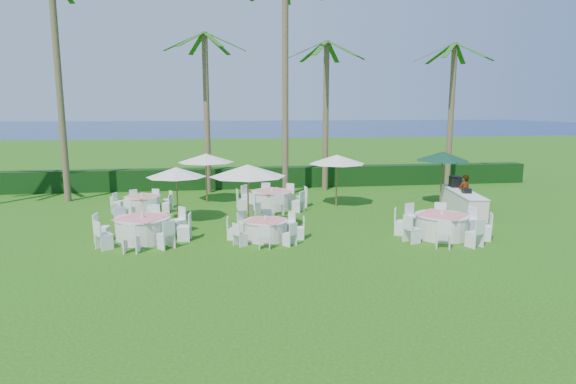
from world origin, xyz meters
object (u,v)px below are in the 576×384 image
at_px(banquet_table_d, 143,203).
at_px(staff_person, 464,193).
at_px(banquet_table_e, 272,199).
at_px(umbrella_a, 176,172).
at_px(banquet_table_a, 143,228).
at_px(umbrella_d, 337,159).
at_px(umbrella_b, 248,171).
at_px(umbrella_green, 443,156).
at_px(banquet_table_b, 266,229).
at_px(banquet_table_c, 442,225).
at_px(buffet_table, 462,201).
at_px(umbrella_c, 206,158).

height_order(banquet_table_d, staff_person, staff_person).
relative_size(banquet_table_e, staff_person, 2.02).
height_order(banquet_table_e, umbrella_a, umbrella_a).
bearing_deg(umbrella_a, banquet_table_a, -110.09).
height_order(umbrella_d, staff_person, umbrella_d).
bearing_deg(umbrella_a, banquet_table_d, 125.93).
bearing_deg(umbrella_b, umbrella_green, 21.56).
relative_size(banquet_table_a, banquet_table_b, 1.21).
height_order(banquet_table_c, umbrella_b, umbrella_b).
bearing_deg(buffet_table, umbrella_a, -179.45).
height_order(umbrella_c, umbrella_green, umbrella_green).
bearing_deg(staff_person, banquet_table_a, -0.92).
xyz_separation_m(umbrella_green, staff_person, (0.50, -1.32, -1.55)).
relative_size(umbrella_b, staff_person, 1.74).
bearing_deg(banquet_table_a, banquet_table_e, 43.82).
xyz_separation_m(banquet_table_a, banquet_table_c, (10.69, -1.08, 0.00)).
xyz_separation_m(umbrella_a, staff_person, (12.82, 0.49, -1.25)).
height_order(banquet_table_e, staff_person, staff_person).
relative_size(umbrella_b, buffet_table, 0.68).
height_order(banquet_table_d, umbrella_b, umbrella_b).
relative_size(umbrella_b, umbrella_c, 1.05).
bearing_deg(umbrella_c, umbrella_a, -104.71).
bearing_deg(banquet_table_d, umbrella_c, 30.61).
bearing_deg(banquet_table_e, banquet_table_c, -47.28).
relative_size(banquet_table_a, umbrella_green, 1.30).
bearing_deg(banquet_table_c, umbrella_a, 158.73).
height_order(umbrella_a, umbrella_c, umbrella_c).
xyz_separation_m(banquet_table_d, umbrella_c, (2.86, 1.69, 1.86)).
distance_m(banquet_table_d, staff_person, 14.73).
relative_size(banquet_table_a, banquet_table_d, 1.24).
bearing_deg(umbrella_d, banquet_table_e, -179.85).
xyz_separation_m(banquet_table_e, buffet_table, (8.41, -2.11, 0.08)).
bearing_deg(banquet_table_c, umbrella_b, 165.29).
bearing_deg(umbrella_c, banquet_table_d, -149.39).
bearing_deg(banquet_table_c, banquet_table_e, 132.72).
bearing_deg(buffet_table, banquet_table_e, 165.91).
xyz_separation_m(banquet_table_b, umbrella_b, (-0.55, 1.16, 1.98)).
bearing_deg(umbrella_d, banquet_table_a, -149.04).
distance_m(banquet_table_b, buffet_table, 9.78).
bearing_deg(banquet_table_a, umbrella_c, 73.13).
xyz_separation_m(umbrella_c, staff_person, (11.73, -3.66, -1.40)).
bearing_deg(banquet_table_b, umbrella_d, 53.88).
bearing_deg(umbrella_green, banquet_table_d, 177.38).
bearing_deg(banquet_table_d, banquet_table_a, -81.31).
distance_m(umbrella_a, staff_person, 12.89).
bearing_deg(staff_person, umbrella_green, -83.16).
relative_size(banquet_table_c, banquet_table_e, 0.99).
bearing_deg(umbrella_d, buffet_table, -21.73).
height_order(banquet_table_e, umbrella_c, umbrella_c).
height_order(banquet_table_a, banquet_table_c, banquet_table_c).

